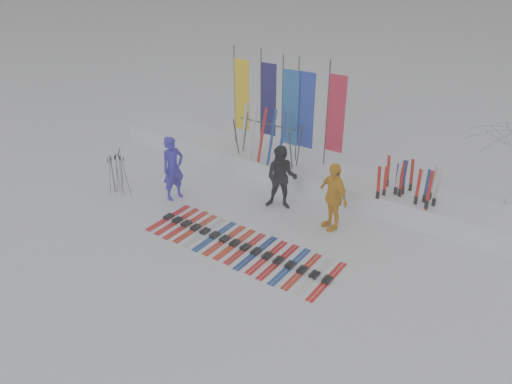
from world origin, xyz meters
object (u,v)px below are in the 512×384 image
Objects in this scene: person_black at (281,178)px; ski_row at (240,246)px; person_blue at (173,168)px; ski_rack at (267,136)px; person_yellow at (333,196)px.

ski_row is at bearing -105.18° from person_black.
person_blue reaches higher than person_black.
ski_rack reaches higher than ski_row.
person_blue is at bearing -138.27° from person_yellow.
person_blue is at bearing -177.03° from person_black.
person_yellow is 2.69m from ski_row.
person_blue reaches higher than person_yellow.
person_black is at bearing -52.55° from person_blue.
ski_row is at bearing -65.56° from ski_rack.
person_black is 1.66m from person_yellow.
person_yellow is at bearing -26.72° from ski_rack.
person_blue reaches higher than ski_rack.
person_blue is at bearing -117.96° from ski_rack.
person_blue is 0.38× the size of ski_row.
person_black is at bearing -157.74° from person_yellow.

